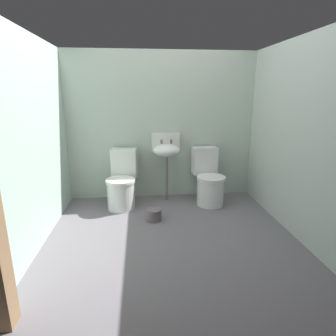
{
  "coord_description": "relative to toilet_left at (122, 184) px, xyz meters",
  "views": [
    {
      "loc": [
        -0.32,
        -2.79,
        1.55
      ],
      "look_at": [
        0.0,
        0.32,
        0.7
      ],
      "focal_mm": 29.57,
      "sensor_mm": 36.0,
      "label": 1
    }
  ],
  "objects": [
    {
      "name": "ground_plane",
      "position": [
        0.58,
        -0.92,
        -0.36
      ],
      "size": [
        3.14,
        2.94,
        0.08
      ],
      "primitive_type": "cube",
      "color": "slate"
    },
    {
      "name": "wall_back",
      "position": [
        0.58,
        0.4,
        0.74
      ],
      "size": [
        3.14,
        0.1,
        2.13
      ],
      "primitive_type": "cube",
      "color": "#AEC1B0",
      "rests_on": "ground"
    },
    {
      "name": "wall_left",
      "position": [
        -0.84,
        -0.82,
        0.74
      ],
      "size": [
        0.1,
        2.74,
        2.13
      ],
      "primitive_type": "cube",
      "color": "#AAC5B4",
      "rests_on": "ground"
    },
    {
      "name": "wall_right",
      "position": [
        2.0,
        -0.82,
        0.74
      ],
      "size": [
        0.1,
        2.74,
        2.13
      ],
      "primitive_type": "cube",
      "color": "#AEBCB3",
      "rests_on": "ground"
    },
    {
      "name": "toilet_left",
      "position": [
        0.0,
        0.0,
        0.0
      ],
      "size": [
        0.46,
        0.64,
        0.78
      ],
      "rotation": [
        0.0,
        0.0,
        2.99
      ],
      "color": "white",
      "rests_on": "ground"
    },
    {
      "name": "toilet_right",
      "position": [
        1.23,
        -0.0,
        0.0
      ],
      "size": [
        0.44,
        0.63,
        0.78
      ],
      "rotation": [
        0.0,
        0.0,
        3.24
      ],
      "color": "white",
      "rests_on": "ground"
    },
    {
      "name": "sink",
      "position": [
        0.64,
        0.19,
        0.43
      ],
      "size": [
        0.42,
        0.35,
        0.99
      ],
      "color": "#655C5E",
      "rests_on": "ground"
    },
    {
      "name": "bucket",
      "position": [
        0.41,
        -0.51,
        -0.24
      ],
      "size": [
        0.21,
        0.21,
        0.15
      ],
      "color": "#655C5E",
      "rests_on": "ground"
    }
  ]
}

